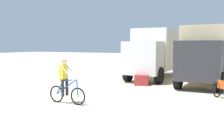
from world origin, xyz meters
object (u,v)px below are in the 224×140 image
Objects in this scene: bicycle_spare at (224,90)px; supply_crate at (142,80)px; box_truck_white_box at (158,51)px; box_truck_tan_camper at (207,52)px.

bicycle_spare is 1.79× the size of supply_crate.
box_truck_white_box is 8.62× the size of supply_crate.
supply_crate is (0.32, -3.72, -1.58)m from box_truck_white_box.
box_truck_tan_camper is at bearing 37.63° from supply_crate.
box_truck_tan_camper is 5.03m from bicycle_spare.
bicycle_spare is 5.07m from supply_crate.
box_truck_white_box is 7.80m from bicycle_spare.
bicycle_spare is (1.44, -4.59, -1.48)m from box_truck_tan_camper.
box_truck_tan_camper reaches higher than bicycle_spare.
bicycle_spare is (4.90, -5.89, -1.48)m from box_truck_white_box.
box_truck_tan_camper reaches higher than supply_crate.
supply_crate is at bearing 154.70° from bicycle_spare.
box_truck_tan_camper is (3.46, -1.30, 0.00)m from box_truck_white_box.
box_truck_white_box is at bearing 94.95° from supply_crate.
supply_crate is (-4.58, 2.17, -0.10)m from bicycle_spare.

